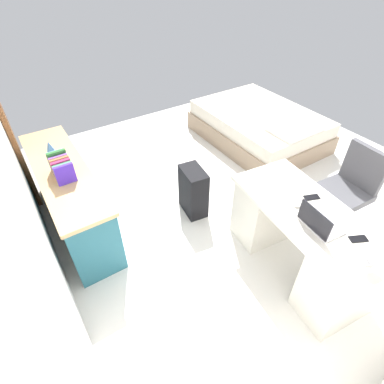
{
  "coord_description": "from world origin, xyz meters",
  "views": [
    {
      "loc": [
        -2.05,
        1.99,
        2.5
      ],
      "look_at": [
        -0.18,
        0.77,
        0.6
      ],
      "focal_mm": 28.26,
      "sensor_mm": 36.0,
      "label": 1
    }
  ],
  "objects": [
    {
      "name": "book_row",
      "position": [
        0.54,
        1.76,
        0.85
      ],
      "size": [
        0.31,
        0.17,
        0.23
      ],
      "color": "#4428BB",
      "rests_on": "credenza"
    },
    {
      "name": "office_chair",
      "position": [
        -0.91,
        -0.68,
        0.42
      ],
      "size": [
        0.52,
        0.52,
        0.94
      ],
      "color": "black",
      "rests_on": "ground_plane"
    },
    {
      "name": "cell_phone_near_laptop",
      "position": [
        -1.47,
        0.1,
        0.74
      ],
      "size": [
        0.12,
        0.15,
        0.01
      ],
      "primitive_type": "cube",
      "rotation": [
        0.0,
        0.0,
        -0.46
      ],
      "color": "black",
      "rests_on": "desk"
    },
    {
      "name": "desk",
      "position": [
        -1.07,
        0.17,
        0.38
      ],
      "size": [
        1.51,
        0.82,
        0.74
      ],
      "color": "silver",
      "rests_on": "ground_plane"
    },
    {
      "name": "cell_phone_by_mouse",
      "position": [
        -0.95,
        0.02,
        0.74
      ],
      "size": [
        0.11,
        0.15,
        0.01
      ],
      "primitive_type": "cube",
      "rotation": [
        0.0,
        0.0,
        -0.37
      ],
      "color": "black",
      "rests_on": "desk"
    },
    {
      "name": "figurine_small",
      "position": [
        1.06,
        1.76,
        0.81
      ],
      "size": [
        0.08,
        0.08,
        0.11
      ],
      "primitive_type": "cone",
      "color": "#4C7FBF",
      "rests_on": "credenza"
    },
    {
      "name": "desk_lamp",
      "position": [
        -1.57,
        0.23,
        0.99
      ],
      "size": [
        0.16,
        0.11,
        0.34
      ],
      "color": "silver",
      "rests_on": "desk"
    },
    {
      "name": "wall_back",
      "position": [
        0.0,
        2.14,
        1.3
      ],
      "size": [
        4.4,
        0.1,
        2.6
      ],
      "primitive_type": "cube",
      "color": "white",
      "rests_on": "ground_plane"
    },
    {
      "name": "suitcase_black",
      "position": [
        0.13,
        0.55,
        0.29
      ],
      "size": [
        0.39,
        0.27,
        0.58
      ],
      "primitive_type": "cube",
      "rotation": [
        0.0,
        0.0,
        -0.14
      ],
      "color": "black",
      "rests_on": "ground_plane"
    },
    {
      "name": "laptop",
      "position": [
        -1.21,
        0.27,
        0.78
      ],
      "size": [
        0.33,
        0.26,
        0.21
      ],
      "color": "#B7B7BC",
      "rests_on": "desk"
    },
    {
      "name": "door_wooden",
      "position": [
        1.65,
        2.06,
        1.02
      ],
      "size": [
        0.88,
        0.05,
        2.04
      ],
      "primitive_type": "cube",
      "color": "brown",
      "rests_on": "ground_plane"
    },
    {
      "name": "ground_plane",
      "position": [
        0.0,
        0.0,
        0.0
      ],
      "size": [
        5.4,
        5.4,
        0.0
      ],
      "primitive_type": "plane",
      "color": "silver"
    },
    {
      "name": "bed",
      "position": [
        0.93,
        -1.19,
        0.24
      ],
      "size": [
        1.9,
        1.4,
        0.58
      ],
      "color": "gray",
      "rests_on": "ground_plane"
    },
    {
      "name": "computer_mouse",
      "position": [
        -0.96,
        0.19,
        0.75
      ],
      "size": [
        0.07,
        0.11,
        0.03
      ],
      "primitive_type": "ellipsoid",
      "rotation": [
        0.0,
        0.0,
        -0.12
      ],
      "color": "white",
      "rests_on": "desk"
    },
    {
      "name": "credenza",
      "position": [
        0.68,
        1.76,
        0.38
      ],
      "size": [
        1.8,
        0.48,
        0.75
      ],
      "color": "#235B6B",
      "rests_on": "ground_plane"
    }
  ]
}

